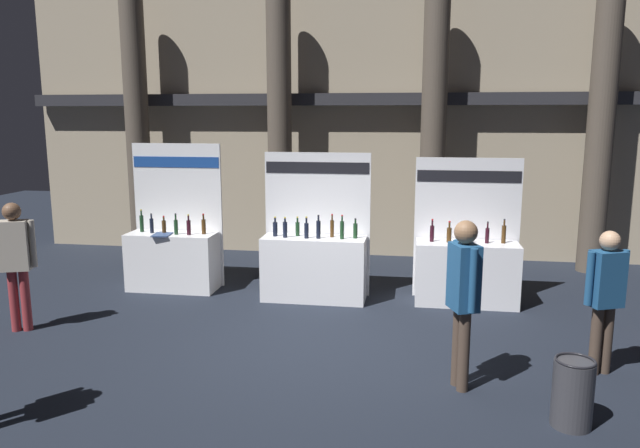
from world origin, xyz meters
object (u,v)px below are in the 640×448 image
(visitor_5, at_px, (16,255))
(visitor_6, at_px, (606,291))
(exhibitor_booth_1, at_px, (314,262))
(exhibitor_booth_2, at_px, (466,267))
(visitor_2, at_px, (463,289))
(trash_bin, at_px, (573,393))
(exhibitor_booth_0, at_px, (174,254))

(visitor_5, relative_size, visitor_6, 1.07)
(exhibitor_booth_1, xyz_separation_m, exhibitor_booth_2, (2.38, 0.14, -0.02))
(exhibitor_booth_1, bearing_deg, visitor_2, -54.37)
(exhibitor_booth_1, height_order, exhibitor_booth_2, exhibitor_booth_1)
(exhibitor_booth_2, distance_m, trash_bin, 3.78)
(exhibitor_booth_1, relative_size, visitor_5, 1.31)
(trash_bin, relative_size, visitor_6, 0.40)
(exhibitor_booth_2, bearing_deg, visitor_6, -61.65)
(exhibitor_booth_2, relative_size, trash_bin, 3.38)
(trash_bin, bearing_deg, exhibitor_booth_2, 100.52)
(exhibitor_booth_0, relative_size, exhibitor_booth_1, 1.05)
(visitor_2, relative_size, visitor_5, 1.04)
(exhibitor_booth_1, xyz_separation_m, visitor_5, (-3.73, -2.06, 0.45))
(trash_bin, height_order, visitor_5, visitor_5)
(trash_bin, bearing_deg, exhibitor_booth_0, 145.81)
(exhibitor_booth_0, xyz_separation_m, exhibitor_booth_1, (2.45, -0.19, 0.00))
(visitor_2, distance_m, visitor_5, 5.87)
(visitor_5, bearing_deg, visitor_6, 159.23)
(visitor_2, bearing_deg, visitor_6, 91.04)
(visitor_5, bearing_deg, exhibitor_booth_0, -138.76)
(visitor_2, distance_m, visitor_6, 1.73)
(exhibitor_booth_1, height_order, visitor_6, exhibitor_booth_1)
(visitor_2, height_order, visitor_5, visitor_2)
(exhibitor_booth_0, relative_size, visitor_2, 1.33)
(exhibitor_booth_0, xyz_separation_m, trash_bin, (5.52, -3.75, -0.27))
(exhibitor_booth_0, relative_size, visitor_5, 1.38)
(exhibitor_booth_2, height_order, visitor_6, exhibitor_booth_2)
(exhibitor_booth_2, distance_m, visitor_6, 2.78)
(exhibitor_booth_0, distance_m, visitor_5, 2.62)
(exhibitor_booth_1, bearing_deg, visitor_6, -31.70)
(exhibitor_booth_0, distance_m, exhibitor_booth_2, 4.83)
(trash_bin, relative_size, visitor_5, 0.38)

